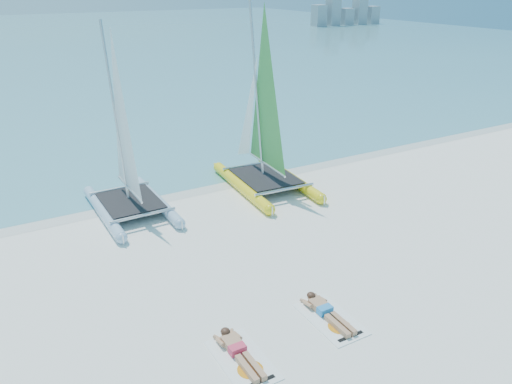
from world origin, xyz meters
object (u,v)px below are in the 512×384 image
catamaran_blue (125,158)px  towel_b (330,319)px  towel_a (242,360)px  catamaran_yellow (260,128)px  sunbather_a (238,350)px  sunbather_b (326,311)px

catamaran_blue → towel_b: (2.38, -8.49, -1.96)m
catamaran_blue → towel_a: bearing=-91.5°
catamaran_yellow → sunbather_a: (-5.47, -8.50, -2.16)m
catamaran_blue → sunbather_b: 8.82m
towel_a → sunbather_a: (0.00, 0.19, 0.11)m
catamaran_yellow → towel_a: size_ratio=3.91×
catamaran_blue → towel_a: 8.89m
towel_a → towel_b: size_ratio=1.00×
sunbather_a → towel_b: 2.52m
catamaran_blue → towel_a: catamaran_blue is taller
towel_a → towel_b: bearing=4.2°
catamaran_yellow → sunbather_b: size_ratio=4.19×
catamaran_blue → sunbather_b: bearing=-74.6°
towel_a → towel_b: (2.52, 0.18, 0.00)m
catamaran_yellow → towel_b: catamaran_yellow is taller
towel_a → sunbather_a: size_ratio=1.07×
catamaran_blue → towel_b: size_ratio=3.56×
catamaran_blue → catamaran_yellow: 5.34m
catamaran_blue → towel_a: (-0.14, -8.67, -1.96)m
sunbather_a → sunbather_b: bearing=4.2°
sunbather_a → sunbather_b: size_ratio=1.00×
towel_a → sunbather_a: bearing=90.0°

